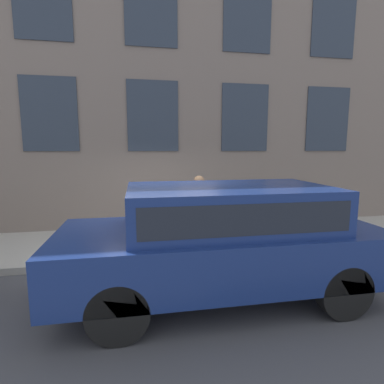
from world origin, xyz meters
name	(u,v)px	position (x,y,z in m)	size (l,w,h in m)	color
ground_plane	(163,265)	(0.00, 0.00, 0.00)	(80.00, 80.00, 0.00)	#47474C
sidewalk	(158,242)	(1.31, 0.00, 0.07)	(2.63, 60.00, 0.14)	#B2ADA3
building_facade	(152,101)	(2.78, 0.00, 3.68)	(0.33, 40.00, 7.34)	gray
fire_hydrant	(185,234)	(0.47, -0.54, 0.51)	(0.36, 0.46, 0.71)	red
person	(199,203)	(0.83, -0.93, 1.12)	(0.39, 0.26, 1.62)	#232328
parked_truck_navy_near	(224,234)	(-1.48, -0.86, 1.04)	(2.04, 4.98, 1.80)	black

